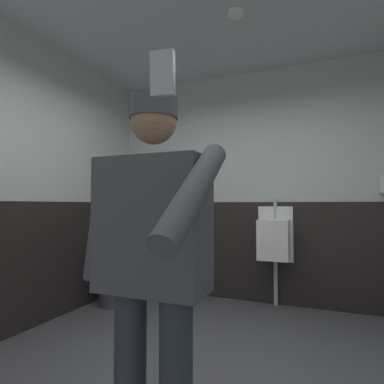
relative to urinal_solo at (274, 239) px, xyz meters
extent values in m
cube|color=silver|center=(-0.30, 0.22, 0.64)|extent=(4.16, 0.12, 2.83)
cube|color=black|center=(-0.30, 0.14, -0.18)|extent=(3.56, 0.03, 1.20)
cylinder|color=white|center=(-0.15, -1.13, 2.04)|extent=(0.14, 0.14, 0.03)
cube|color=white|center=(0.00, 0.13, 0.05)|extent=(0.40, 0.05, 0.65)
cube|color=white|center=(0.00, -0.04, 0.00)|extent=(0.34, 0.30, 0.45)
cylinder|color=#B7BABF|center=(0.00, 0.12, 0.34)|extent=(0.04, 0.04, 0.24)
cylinder|color=#B7BABF|center=(0.00, 0.09, -0.50)|extent=(0.05, 0.05, 0.55)
cylinder|color=#2D3342|center=(-0.28, -2.51, -0.38)|extent=(0.14, 0.14, 0.80)
cube|color=#3F3F47|center=(-0.17, -2.51, 0.31)|extent=(0.47, 0.24, 0.57)
cylinder|color=#3F3F47|center=(-0.45, -2.51, 0.32)|extent=(0.17, 0.09, 0.56)
cylinder|color=#3F3F47|center=(0.11, -2.73, 0.44)|extent=(0.09, 0.50, 0.39)
sphere|color=#8C664C|center=(-0.17, -2.51, 0.76)|extent=(0.20, 0.20, 0.20)
cylinder|color=#3F3F47|center=(-0.17, -2.51, 0.81)|extent=(0.21, 0.21, 0.09)
cube|color=#A5A8B2|center=(0.14, -3.02, 0.72)|extent=(0.06, 0.04, 0.11)
cylinder|color=#38383D|center=(-1.75, -0.61, -0.44)|extent=(0.36, 0.36, 0.67)
camera|label=1|loc=(0.50, -3.69, 0.40)|focal=29.26mm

